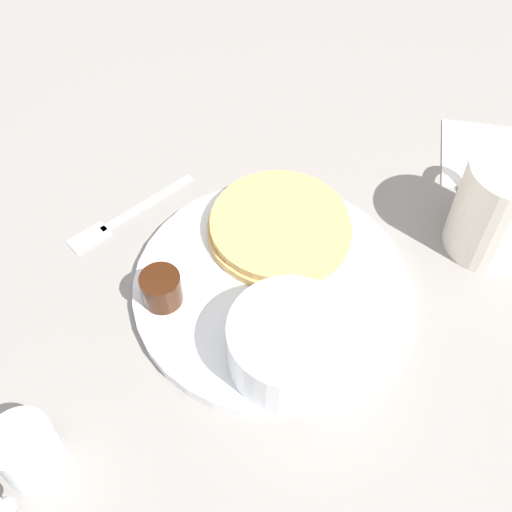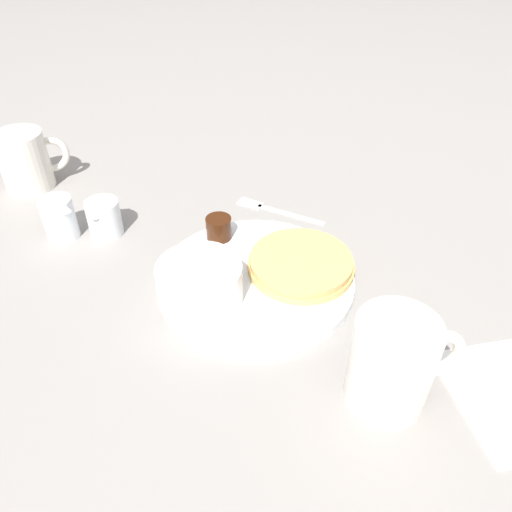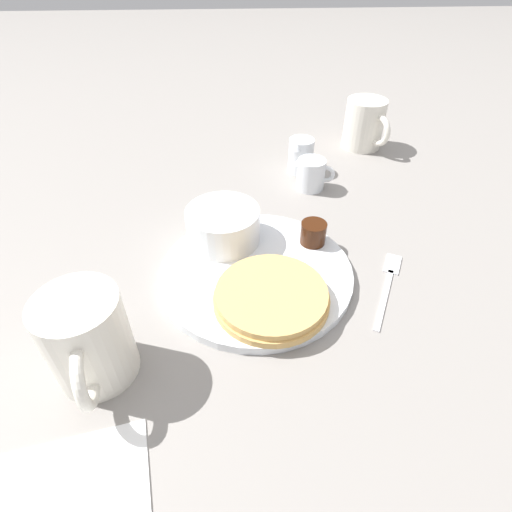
{
  "view_description": "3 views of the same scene",
  "coord_description": "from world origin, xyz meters",
  "px_view_note": "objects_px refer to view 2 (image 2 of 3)",
  "views": [
    {
      "loc": [
        -0.12,
        0.31,
        0.49
      ],
      "look_at": [
        0.01,
        0.0,
        0.05
      ],
      "focal_mm": 45.0,
      "sensor_mm": 36.0,
      "label": 1
    },
    {
      "loc": [
        -0.48,
        -0.01,
        0.43
      ],
      "look_at": [
        -0.0,
        -0.0,
        0.05
      ],
      "focal_mm": 35.0,
      "sensor_mm": 36.0,
      "label": 2
    },
    {
      "loc": [
        -0.02,
        -0.39,
        0.36
      ],
      "look_at": [
        0.0,
        0.01,
        0.03
      ],
      "focal_mm": 28.0,
      "sensor_mm": 36.0,
      "label": 3
    }
  ],
  "objects_px": {
    "plate": "(256,279)",
    "second_mug": "(26,160)",
    "coffee_mug": "(394,363)",
    "creamer_pitcher_far": "(59,218)",
    "bowl": "(200,281)",
    "fork": "(270,208)",
    "creamer_pitcher_near": "(104,217)"
  },
  "relations": [
    {
      "from": "creamer_pitcher_near",
      "to": "fork",
      "type": "height_order",
      "value": "creamer_pitcher_near"
    },
    {
      "from": "bowl",
      "to": "fork",
      "type": "height_order",
      "value": "bowl"
    },
    {
      "from": "creamer_pitcher_far",
      "to": "second_mug",
      "type": "relative_size",
      "value": 0.61
    },
    {
      "from": "bowl",
      "to": "fork",
      "type": "xyz_separation_m",
      "value": [
        0.22,
        -0.09,
        -0.04
      ]
    },
    {
      "from": "second_mug",
      "to": "bowl",
      "type": "bearing_deg",
      "value": -132.0
    },
    {
      "from": "coffee_mug",
      "to": "second_mug",
      "type": "relative_size",
      "value": 1.09
    },
    {
      "from": "plate",
      "to": "creamer_pitcher_far",
      "type": "relative_size",
      "value": 3.94
    },
    {
      "from": "creamer_pitcher_near",
      "to": "second_mug",
      "type": "height_order",
      "value": "second_mug"
    },
    {
      "from": "coffee_mug",
      "to": "creamer_pitcher_near",
      "type": "relative_size",
      "value": 1.66
    },
    {
      "from": "coffee_mug",
      "to": "second_mug",
      "type": "xyz_separation_m",
      "value": [
        0.41,
        0.51,
        -0.0
      ]
    },
    {
      "from": "coffee_mug",
      "to": "second_mug",
      "type": "distance_m",
      "value": 0.66
    },
    {
      "from": "fork",
      "to": "creamer_pitcher_far",
      "type": "bearing_deg",
      "value": 103.98
    },
    {
      "from": "plate",
      "to": "creamer_pitcher_far",
      "type": "xyz_separation_m",
      "value": [
        0.1,
        0.28,
        0.03
      ]
    },
    {
      "from": "second_mug",
      "to": "plate",
      "type": "bearing_deg",
      "value": -122.32
    },
    {
      "from": "plate",
      "to": "fork",
      "type": "distance_m",
      "value": 0.17
    },
    {
      "from": "creamer_pitcher_far",
      "to": "fork",
      "type": "height_order",
      "value": "creamer_pitcher_far"
    },
    {
      "from": "plate",
      "to": "second_mug",
      "type": "height_order",
      "value": "second_mug"
    },
    {
      "from": "coffee_mug",
      "to": "creamer_pitcher_far",
      "type": "relative_size",
      "value": 1.8
    },
    {
      "from": "plate",
      "to": "bowl",
      "type": "bearing_deg",
      "value": 122.47
    },
    {
      "from": "plate",
      "to": "bowl",
      "type": "relative_size",
      "value": 2.48
    },
    {
      "from": "coffee_mug",
      "to": "fork",
      "type": "bearing_deg",
      "value": 18.75
    },
    {
      "from": "plate",
      "to": "fork",
      "type": "bearing_deg",
      "value": -6.44
    },
    {
      "from": "plate",
      "to": "fork",
      "type": "xyz_separation_m",
      "value": [
        0.17,
        -0.02,
        -0.0
      ]
    },
    {
      "from": "plate",
      "to": "creamer_pitcher_near",
      "type": "distance_m",
      "value": 0.25
    },
    {
      "from": "bowl",
      "to": "creamer_pitcher_near",
      "type": "bearing_deg",
      "value": 45.87
    },
    {
      "from": "bowl",
      "to": "plate",
      "type": "bearing_deg",
      "value": -57.53
    },
    {
      "from": "bowl",
      "to": "creamer_pitcher_near",
      "type": "relative_size",
      "value": 1.47
    },
    {
      "from": "coffee_mug",
      "to": "fork",
      "type": "xyz_separation_m",
      "value": [
        0.34,
        0.12,
        -0.05
      ]
    },
    {
      "from": "bowl",
      "to": "fork",
      "type": "bearing_deg",
      "value": -21.65
    },
    {
      "from": "creamer_pitcher_near",
      "to": "second_mug",
      "type": "relative_size",
      "value": 0.66
    },
    {
      "from": "coffee_mug",
      "to": "plate",
      "type": "bearing_deg",
      "value": 38.59
    },
    {
      "from": "creamer_pitcher_near",
      "to": "second_mug",
      "type": "distance_m",
      "value": 0.21
    }
  ]
}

